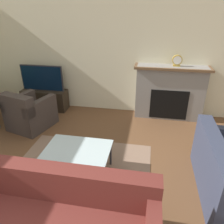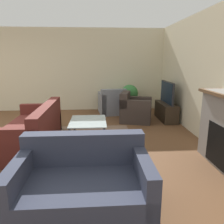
% 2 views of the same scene
% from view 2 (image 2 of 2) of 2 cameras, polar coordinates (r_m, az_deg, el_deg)
% --- Properties ---
extents(wall_back, '(8.94, 0.06, 2.70)m').
position_cam_2_polar(wall_back, '(5.03, 23.05, 8.57)').
color(wall_back, beige).
rests_on(wall_back, ground_plane).
extents(wall_left, '(0.06, 7.71, 2.70)m').
position_cam_2_polar(wall_left, '(7.50, -4.95, 10.86)').
color(wall_left, beige).
rests_on(wall_left, ground_plane).
extents(area_rug, '(2.16, 1.94, 0.00)m').
position_cam_2_polar(area_rug, '(4.73, -6.31, -7.51)').
color(area_rug, '#896B56').
rests_on(area_rug, ground_plane).
extents(tv_stand, '(1.09, 0.38, 0.49)m').
position_cam_2_polar(tv_stand, '(6.44, 13.92, 0.14)').
color(tv_stand, '#2D2319').
rests_on(tv_stand, ground_plane).
extents(tv, '(1.02, 0.06, 0.61)m').
position_cam_2_polar(tv, '(6.34, 14.18, 4.98)').
color(tv, '#232328').
rests_on(tv, tv_stand).
extents(couch_sectional, '(2.06, 0.93, 0.82)m').
position_cam_2_polar(couch_sectional, '(4.68, -20.11, -4.80)').
color(couch_sectional, '#5B231E').
rests_on(couch_sectional, ground_plane).
extents(couch_loveseat, '(0.96, 1.48, 0.82)m').
position_cam_2_polar(couch_loveseat, '(2.64, -7.53, -18.79)').
color(couch_loveseat, '#33384C').
rests_on(couch_loveseat, ground_plane).
extents(armchair_by_window, '(0.96, 0.88, 0.82)m').
position_cam_2_polar(armchair_by_window, '(6.99, -0.04, 2.04)').
color(armchair_by_window, gray).
rests_on(armchair_by_window, ground_plane).
extents(armchair_accent, '(0.92, 0.99, 0.82)m').
position_cam_2_polar(armchair_accent, '(6.10, 5.93, 0.28)').
color(armchair_accent, '#3D332D').
rests_on(armchair_accent, ground_plane).
extents(coffee_table, '(0.96, 0.74, 0.45)m').
position_cam_2_polar(coffee_table, '(4.60, -6.26, -2.76)').
color(coffee_table, '#333338').
rests_on(coffee_table, ground_plane).
extents(potted_plant, '(0.55, 0.55, 0.91)m').
position_cam_2_polar(potted_plant, '(7.12, 4.59, 4.65)').
color(potted_plant, beige).
rests_on(potted_plant, ground_plane).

